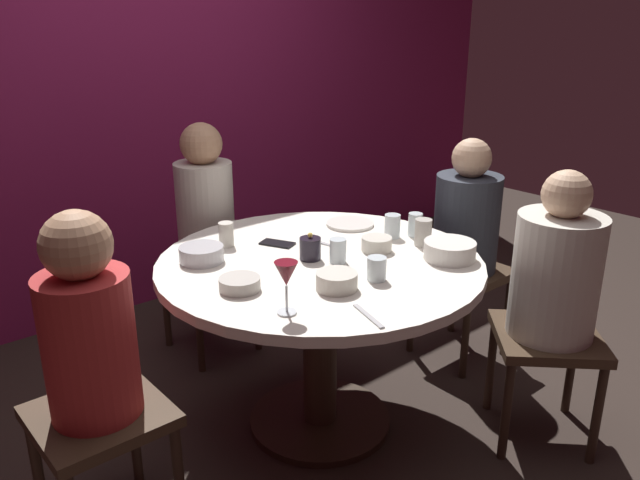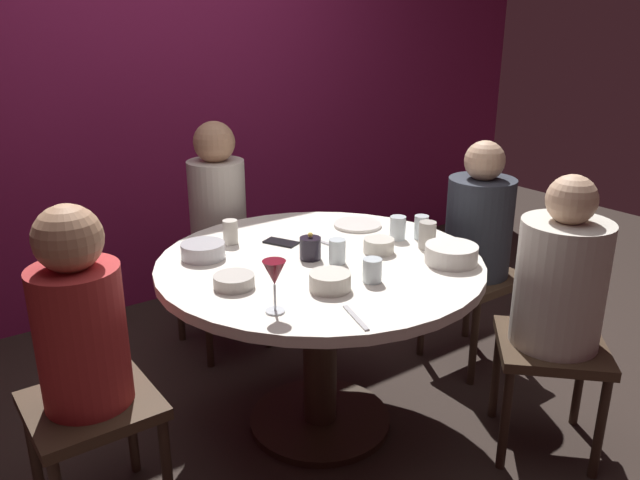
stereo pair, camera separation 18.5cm
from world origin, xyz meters
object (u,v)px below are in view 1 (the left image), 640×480
(bowl_small_white, at_px, (337,281))
(dinner_plate, at_px, (350,224))
(seated_diner_front_right, at_px, (555,279))
(cup_by_left_diner, at_px, (338,251))
(bowl_serving_large, at_px, (201,254))
(cup_near_candle, at_px, (423,232))
(candle_holder, at_px, (310,248))
(wine_glass, at_px, (286,276))
(seated_diner_right, at_px, (466,225))
(bowl_salad_center, at_px, (240,284))
(cell_phone, at_px, (277,243))
(seated_diner_left, at_px, (90,344))
(cup_by_right_diner, at_px, (415,225))
(bowl_sauce_side, at_px, (377,244))
(dining_table, at_px, (320,298))
(cup_center_front, at_px, (377,269))
(cup_beside_wine, at_px, (393,226))
(seated_diner_back, at_px, (206,215))
(bowl_rice_portion, at_px, (450,250))

(bowl_small_white, bearing_deg, dinner_plate, 43.33)
(seated_diner_front_right, bearing_deg, cup_by_left_diner, 1.78)
(bowl_small_white, xyz_separation_m, cup_by_left_diner, (0.17, 0.19, 0.02))
(bowl_serving_large, relative_size, cup_near_candle, 1.53)
(candle_holder, distance_m, wine_glass, 0.49)
(seated_diner_right, bearing_deg, bowl_salad_center, 1.79)
(cell_phone, bearing_deg, seated_diner_left, 169.59)
(seated_diner_front_right, distance_m, cell_phone, 1.11)
(cup_by_right_diner, bearing_deg, bowl_sauce_side, -174.97)
(dining_table, xyz_separation_m, bowl_serving_large, (-0.36, 0.28, 0.20))
(seated_diner_front_right, relative_size, cup_center_front, 13.00)
(seated_diner_left, bearing_deg, bowl_serving_large, 26.63)
(bowl_serving_large, distance_m, bowl_sauce_side, 0.70)
(cell_phone, distance_m, cup_by_left_diner, 0.32)
(candle_holder, xyz_separation_m, cup_beside_wine, (0.44, -0.03, 0.01))
(seated_diner_back, height_order, bowl_small_white, seated_diner_back)
(bowl_salad_center, relative_size, bowl_sauce_side, 1.17)
(bowl_small_white, relative_size, cup_center_front, 1.69)
(bowl_small_white, relative_size, cup_by_right_diner, 1.45)
(bowl_serving_large, bearing_deg, bowl_sauce_side, -30.55)
(dining_table, relative_size, cup_by_right_diner, 12.63)
(seated_diner_left, height_order, cup_by_right_diner, seated_diner_left)
(cell_phone, distance_m, cup_beside_wine, 0.50)
(dining_table, distance_m, cup_center_front, 0.36)
(cup_center_front, bearing_deg, cell_phone, 95.07)
(bowl_small_white, height_order, cup_by_right_diner, cup_by_right_diner)
(cup_beside_wine, bearing_deg, candle_holder, 176.21)
(seated_diner_left, distance_m, bowl_salad_center, 0.53)
(wine_glass, height_order, bowl_small_white, wine_glass)
(seated_diner_left, height_order, bowl_salad_center, seated_diner_left)
(bowl_serving_large, relative_size, bowl_rice_portion, 0.85)
(candle_holder, bearing_deg, seated_diner_right, -1.54)
(bowl_small_white, height_order, bowl_sauce_side, bowl_small_white)
(candle_holder, bearing_deg, bowl_rice_portion, -40.15)
(seated_diner_front_right, bearing_deg, cup_beside_wine, -24.90)
(cup_center_front, xyz_separation_m, cup_beside_wine, (0.38, 0.28, 0.01))
(bowl_rice_portion, relative_size, cup_center_front, 2.33)
(seated_diner_right, height_order, bowl_rice_portion, seated_diner_right)
(wine_glass, xyz_separation_m, bowl_small_white, (0.25, 0.04, -0.10))
(seated_diner_left, bearing_deg, seated_diner_back, 43.26)
(cup_by_left_diner, bearing_deg, seated_diner_back, 91.96)
(bowl_sauce_side, bearing_deg, bowl_serving_large, 149.45)
(seated_diner_back, relative_size, bowl_sauce_side, 9.58)
(seated_diner_left, xyz_separation_m, cup_near_candle, (1.35, -0.15, 0.10))
(candle_holder, height_order, bowl_serving_large, candle_holder)
(seated_diner_right, height_order, cup_beside_wine, seated_diner_right)
(bowl_salad_center, bearing_deg, cup_center_front, -30.08)
(bowl_small_white, bearing_deg, seated_diner_back, 82.83)
(bowl_sauce_side, distance_m, cup_center_front, 0.30)
(bowl_sauce_side, relative_size, cup_beside_wine, 1.23)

